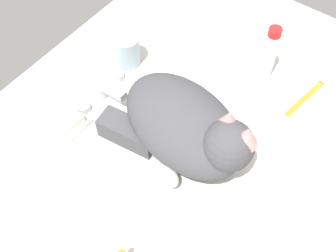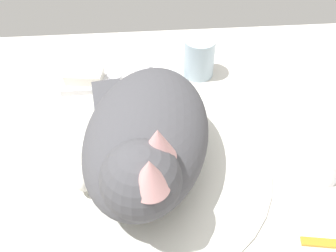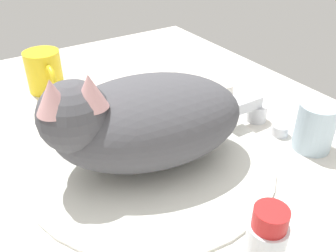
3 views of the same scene
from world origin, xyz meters
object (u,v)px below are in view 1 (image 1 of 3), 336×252
(toothpaste_bottle, at_px, (268,55))
(soap_bar, at_px, (65,123))
(cat, at_px, (187,128))
(rinse_cup, at_px, (127,51))
(toothbrush, at_px, (310,93))
(faucet, at_px, (104,90))

(toothpaste_bottle, bearing_deg, soap_bar, 145.63)
(toothpaste_bottle, bearing_deg, cat, 173.60)
(rinse_cup, relative_size, toothbrush, 0.52)
(toothbrush, bearing_deg, soap_bar, 136.43)
(toothpaste_bottle, relative_size, toothbrush, 0.95)
(rinse_cup, height_order, toothpaste_bottle, toothpaste_bottle)
(cat, bearing_deg, soap_bar, 115.62)
(faucet, bearing_deg, toothbrush, -53.00)
(rinse_cup, distance_m, soap_bar, 0.23)
(faucet, bearing_deg, toothpaste_bottle, -43.85)
(cat, distance_m, toothpaste_bottle, 0.27)
(cat, bearing_deg, faucet, 88.83)
(rinse_cup, bearing_deg, cat, -114.68)
(cat, xyz_separation_m, soap_bar, (-0.11, 0.23, -0.05))
(faucet, relative_size, toothpaste_bottle, 0.99)
(cat, xyz_separation_m, toothpaste_bottle, (0.27, -0.03, -0.01))
(faucet, bearing_deg, cat, -91.17)
(faucet, distance_m, cat, 0.23)
(rinse_cup, bearing_deg, toothpaste_bottle, -60.84)
(cat, relative_size, soap_bar, 4.51)
(soap_bar, distance_m, toothbrush, 0.54)
(cat, xyz_separation_m, toothbrush, (0.28, -0.14, -0.07))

